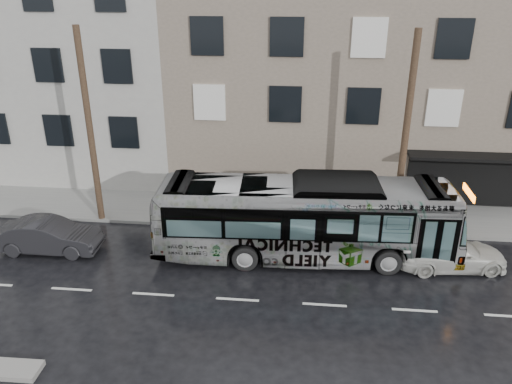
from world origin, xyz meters
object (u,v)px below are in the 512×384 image
Objects in this scene: utility_pole_front at (405,138)px; bus at (305,219)px; sign_post at (421,209)px; utility_pole_rear at (90,129)px; dark_sedan at (49,236)px; white_sedan at (451,253)px.

utility_pole_front reaches higher than bus.
utility_pole_rear is at bearing 180.00° from sign_post.
utility_pole_rear is 5.09m from dark_sedan.
utility_pole_rear is at bearing 180.00° from utility_pole_front.
sign_post is 0.19× the size of bus.
utility_pole_front is 2.02× the size of white_sedan.
bus is 2.84× the size of dark_sedan.
utility_pole_front is 5.14m from white_sedan.
utility_pole_rear is 10.55m from bus.
sign_post reaches higher than dark_sedan.
sign_post is at bearing 8.19° from white_sedan.
utility_pole_rear is at bearing -20.55° from dark_sedan.
bus is at bearing -87.41° from dark_sedan.
utility_pole_front is at bearing 0.00° from utility_pole_rear.
utility_pole_rear is at bearing 73.90° from bus.
utility_pole_front is at bearing -79.80° from dark_sedan.
bus is at bearing 79.66° from white_sedan.
white_sedan is (5.95, -0.34, -1.10)m from bus.
dark_sedan is at bearing 91.03° from bus.
sign_post is (15.10, 0.00, -3.30)m from utility_pole_rear.
dark_sedan reaches higher than white_sedan.
utility_pole_front is 0.72× the size of bus.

